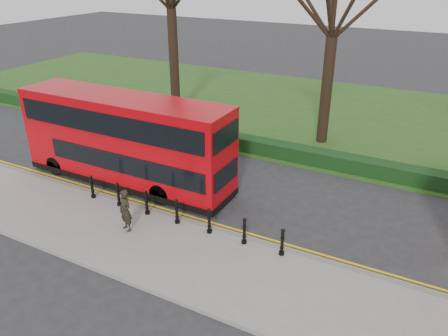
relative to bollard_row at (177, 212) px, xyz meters
The scene contains 10 objects.
ground 1.56m from the bollard_row, 72.68° to the left, with size 120.00×120.00×0.00m, color #28282B.
pavement 1.80m from the bollard_row, 75.68° to the right, with size 60.00×4.00×0.15m, color gray.
kerb 0.79m from the bollard_row, 39.73° to the left, with size 60.00×0.25×0.16m, color slate.
grass_verge 16.37m from the bollard_row, 88.52° to the left, with size 60.00×18.00×0.06m, color #2C4D19.
hedge 8.16m from the bollard_row, 87.04° to the left, with size 60.00×0.90×0.80m, color black.
yellow_line_outer 1.01m from the bollard_row, 57.06° to the left, with size 60.00×0.10×0.01m, color yellow.
yellow_line_inner 1.15m from the bollard_row, 63.64° to the left, with size 60.00×0.10×0.01m, color yellow.
bollard_row is the anchor object (origin of this frame).
bus_lead 4.89m from the bollard_row, 152.53° to the left, with size 10.36×2.38×4.12m.
pedestrian 1.95m from the bollard_row, 137.78° to the right, with size 0.61×0.40×1.67m, color black.
Camera 1 is at (8.02, -13.35, 9.42)m, focal length 35.00 mm.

